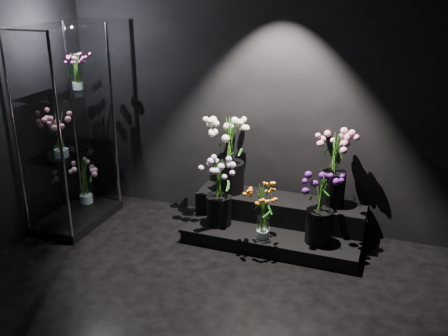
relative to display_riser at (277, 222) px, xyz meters
The scene contains 12 objects.
floor 1.71m from the display_riser, 102.09° to the right, with size 4.00×4.00×0.00m, color black.
wall_back 1.34m from the display_riser, 136.83° to the left, with size 4.00×4.00×0.00m, color black.
display_riser is the anchor object (origin of this frame).
display_case 2.27m from the display_riser, 168.88° to the right, with size 0.55×0.92×2.01m.
bouquet_orange_bells 0.42m from the display_riser, 98.61° to the right, with size 0.32×0.32×0.53m.
bouquet_lilac 0.68m from the display_riser, 159.49° to the right, with size 0.42×0.42×0.68m.
bouquet_purple 0.61m from the display_riser, 26.19° to the right, with size 0.36×0.36×0.64m.
bouquet_cream_roses 0.84m from the display_riser, 169.61° to the left, with size 0.46×0.46×0.77m.
bouquet_pink_roses 0.81m from the display_riser, 14.11° to the left, with size 0.47×0.47×0.71m.
bouquet_case_pink 2.28m from the display_riser, 164.04° to the right, with size 0.37×0.37×0.44m.
bouquet_case_magenta 2.48m from the display_riser, behind, with size 0.26×0.26×0.37m.
bouquet_case_base_pink 2.14m from the display_riser, behind, with size 0.38×0.38×0.48m.
Camera 1 is at (1.40, -2.67, 2.41)m, focal length 40.00 mm.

